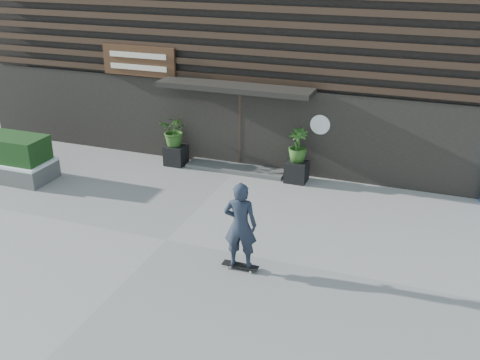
% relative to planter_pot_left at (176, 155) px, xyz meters
% --- Properties ---
extents(ground, '(80.00, 80.00, 0.00)m').
position_rel_planter_pot_left_xyz_m(ground, '(1.90, -4.40, -0.30)').
color(ground, gray).
rests_on(ground, ground).
extents(entrance_step, '(3.00, 0.80, 0.12)m').
position_rel_planter_pot_left_xyz_m(entrance_step, '(1.90, 0.20, -0.24)').
color(entrance_step, '#4A4A48').
rests_on(entrance_step, ground).
extents(planter_pot_left, '(0.60, 0.60, 0.60)m').
position_rel_planter_pot_left_xyz_m(planter_pot_left, '(0.00, 0.00, 0.00)').
color(planter_pot_left, black).
rests_on(planter_pot_left, ground).
extents(bamboo_left, '(0.86, 0.75, 0.96)m').
position_rel_planter_pot_left_xyz_m(bamboo_left, '(0.00, 0.00, 0.78)').
color(bamboo_left, '#2D591E').
rests_on(bamboo_left, planter_pot_left).
extents(planter_pot_right, '(0.60, 0.60, 0.60)m').
position_rel_planter_pot_left_xyz_m(planter_pot_right, '(3.80, 0.00, 0.00)').
color(planter_pot_right, black).
rests_on(planter_pot_right, ground).
extents(bamboo_right, '(0.54, 0.54, 0.96)m').
position_rel_planter_pot_left_xyz_m(bamboo_right, '(3.80, 0.00, 0.78)').
color(bamboo_right, '#2D591E').
rests_on(bamboo_right, planter_pot_right).
extents(building, '(18.00, 11.00, 8.00)m').
position_rel_planter_pot_left_xyz_m(building, '(1.90, 5.56, 3.69)').
color(building, black).
rests_on(building, ground).
extents(skateboarder, '(0.78, 0.55, 1.96)m').
position_rel_planter_pot_left_xyz_m(skateboarder, '(3.93, -4.97, 0.72)').
color(skateboarder, black).
rests_on(skateboarder, ground).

